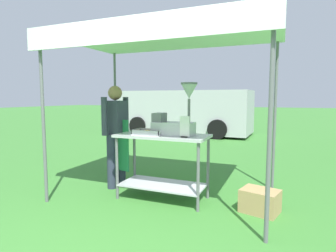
{
  "coord_description": "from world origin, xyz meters",
  "views": [
    {
      "loc": [
        1.47,
        -2.35,
        1.43
      ],
      "look_at": [
        -0.05,
        1.36,
        1.02
      ],
      "focal_mm": 29.75,
      "sensor_mm": 36.0,
      "label": 1
    }
  ],
  "objects_px": {
    "vendor": "(116,131)",
    "menu_sign": "(185,128)",
    "van_silver": "(185,112)",
    "donut_tray": "(149,133)",
    "supply_crate": "(260,201)",
    "donut_cart": "(163,154)",
    "stall_canopy": "(165,40)",
    "donut_fryer": "(176,119)"
  },
  "relations": [
    {
      "from": "vendor",
      "to": "menu_sign",
      "type": "bearing_deg",
      "value": -15.68
    },
    {
      "from": "vendor",
      "to": "van_silver",
      "type": "xyz_separation_m",
      "value": [
        -1.15,
        6.71,
        -0.03
      ]
    },
    {
      "from": "donut_tray",
      "to": "supply_crate",
      "type": "xyz_separation_m",
      "value": [
        1.49,
        0.1,
        -0.8
      ]
    },
    {
      "from": "menu_sign",
      "to": "supply_crate",
      "type": "bearing_deg",
      "value": 10.71
    },
    {
      "from": "donut_cart",
      "to": "vendor",
      "type": "relative_size",
      "value": 0.8
    },
    {
      "from": "stall_canopy",
      "to": "menu_sign",
      "type": "xyz_separation_m",
      "value": [
        0.38,
        -0.25,
        -1.18
      ]
    },
    {
      "from": "donut_tray",
      "to": "menu_sign",
      "type": "distance_m",
      "value": 0.57
    },
    {
      "from": "stall_canopy",
      "to": "menu_sign",
      "type": "height_order",
      "value": "stall_canopy"
    },
    {
      "from": "vendor",
      "to": "supply_crate",
      "type": "relative_size",
      "value": 3.15
    },
    {
      "from": "supply_crate",
      "to": "donut_tray",
      "type": "bearing_deg",
      "value": -176.02
    },
    {
      "from": "donut_cart",
      "to": "supply_crate",
      "type": "xyz_separation_m",
      "value": [
        1.31,
        0.02,
        -0.5
      ]
    },
    {
      "from": "stall_canopy",
      "to": "donut_tray",
      "type": "relative_size",
      "value": 7.29
    },
    {
      "from": "stall_canopy",
      "to": "supply_crate",
      "type": "height_order",
      "value": "stall_canopy"
    },
    {
      "from": "donut_fryer",
      "to": "menu_sign",
      "type": "distance_m",
      "value": 0.25
    },
    {
      "from": "donut_tray",
      "to": "donut_fryer",
      "type": "height_order",
      "value": "donut_fryer"
    },
    {
      "from": "donut_tray",
      "to": "vendor",
      "type": "height_order",
      "value": "vendor"
    },
    {
      "from": "donut_fryer",
      "to": "supply_crate",
      "type": "distance_m",
      "value": 1.49
    },
    {
      "from": "vendor",
      "to": "donut_fryer",
      "type": "bearing_deg",
      "value": -10.83
    },
    {
      "from": "vendor",
      "to": "van_silver",
      "type": "height_order",
      "value": "van_silver"
    },
    {
      "from": "menu_sign",
      "to": "supply_crate",
      "type": "distance_m",
      "value": 1.31
    },
    {
      "from": "stall_canopy",
      "to": "vendor",
      "type": "xyz_separation_m",
      "value": [
        -0.89,
        0.1,
        -1.31
      ]
    },
    {
      "from": "supply_crate",
      "to": "menu_sign",
      "type": "bearing_deg",
      "value": -169.29
    },
    {
      "from": "menu_sign",
      "to": "van_silver",
      "type": "distance_m",
      "value": 7.47
    },
    {
      "from": "donut_fryer",
      "to": "menu_sign",
      "type": "relative_size",
      "value": 2.57
    },
    {
      "from": "vendor",
      "to": "van_silver",
      "type": "distance_m",
      "value": 6.81
    },
    {
      "from": "stall_canopy",
      "to": "supply_crate",
      "type": "bearing_deg",
      "value": -3.29
    },
    {
      "from": "stall_canopy",
      "to": "donut_cart",
      "type": "xyz_separation_m",
      "value": [
        -0.0,
        -0.1,
        -1.57
      ]
    },
    {
      "from": "donut_cart",
      "to": "vendor",
      "type": "distance_m",
      "value": 0.95
    },
    {
      "from": "vendor",
      "to": "stall_canopy",
      "type": "bearing_deg",
      "value": -6.55
    },
    {
      "from": "donut_fryer",
      "to": "supply_crate",
      "type": "xyz_separation_m",
      "value": [
        1.12,
        0.03,
        -0.99
      ]
    },
    {
      "from": "menu_sign",
      "to": "van_silver",
      "type": "height_order",
      "value": "van_silver"
    },
    {
      "from": "donut_cart",
      "to": "donut_tray",
      "type": "bearing_deg",
      "value": -155.61
    },
    {
      "from": "donut_tray",
      "to": "donut_fryer",
      "type": "xyz_separation_m",
      "value": [
        0.37,
        0.07,
        0.2
      ]
    },
    {
      "from": "stall_canopy",
      "to": "donut_cart",
      "type": "height_order",
      "value": "stall_canopy"
    },
    {
      "from": "donut_fryer",
      "to": "donut_tray",
      "type": "bearing_deg",
      "value": -168.88
    },
    {
      "from": "donut_cart",
      "to": "vendor",
      "type": "xyz_separation_m",
      "value": [
        -0.89,
        0.2,
        0.26
      ]
    },
    {
      "from": "menu_sign",
      "to": "supply_crate",
      "type": "relative_size",
      "value": 0.54
    },
    {
      "from": "supply_crate",
      "to": "van_silver",
      "type": "relative_size",
      "value": 0.1
    },
    {
      "from": "donut_fryer",
      "to": "van_silver",
      "type": "relative_size",
      "value": 0.14
    },
    {
      "from": "stall_canopy",
      "to": "van_silver",
      "type": "bearing_deg",
      "value": 106.66
    },
    {
      "from": "van_silver",
      "to": "stall_canopy",
      "type": "bearing_deg",
      "value": -73.34
    },
    {
      "from": "stall_canopy",
      "to": "menu_sign",
      "type": "bearing_deg",
      "value": -33.91
    }
  ]
}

